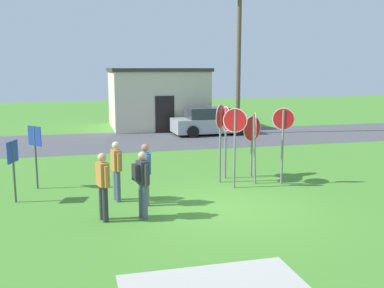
{
  "coord_description": "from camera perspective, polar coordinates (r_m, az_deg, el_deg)",
  "views": [
    {
      "loc": [
        -3.7,
        -10.86,
        3.71
      ],
      "look_at": [
        -0.25,
        2.68,
        1.3
      ],
      "focal_mm": 41.7,
      "sensor_mm": 36.0,
      "label": 1
    }
  ],
  "objects": [
    {
      "name": "person_with_sunhat",
      "position": [
        11.04,
        -6.42,
        -4.59
      ],
      "size": [
        0.42,
        0.56,
        1.69
      ],
      "color": "#4C5670",
      "rests_on": "ground"
    },
    {
      "name": "info_panel_middle",
      "position": [
        13.17,
        -21.92,
        -1.94
      ],
      "size": [
        0.22,
        0.58,
        1.73
      ],
      "color": "#4C4C51",
      "rests_on": "ground"
    },
    {
      "name": "street_asphalt",
      "position": [
        23.13,
        -4.92,
        0.53
      ],
      "size": [
        60.0,
        6.4,
        0.01
      ],
      "primitive_type": "cube",
      "color": "#4C4C51",
      "rests_on": "ground"
    },
    {
      "name": "building_background",
      "position": [
        28.11,
        -4.52,
        5.93
      ],
      "size": [
        5.83,
        5.37,
        3.66
      ],
      "color": "beige",
      "rests_on": "ground"
    },
    {
      "name": "stop_sign_leaning_left",
      "position": [
        14.31,
        3.65,
        1.9
      ],
      "size": [
        0.5,
        0.62,
        2.55
      ],
      "color": "slate",
      "rests_on": "ground"
    },
    {
      "name": "utility_pole",
      "position": [
        25.24,
        6.0,
        11.22
      ],
      "size": [
        1.8,
        0.24,
        8.36
      ],
      "color": "brown",
      "rests_on": "ground"
    },
    {
      "name": "person_on_left",
      "position": [
        11.02,
        -11.33,
        -4.92
      ],
      "size": [
        0.32,
        0.55,
        1.69
      ],
      "color": "#2D2D33",
      "rests_on": "ground"
    },
    {
      "name": "person_near_signs",
      "position": [
        12.59,
        -9.64,
        -3.01
      ],
      "size": [
        0.29,
        0.56,
        1.69
      ],
      "color": "#4C5670",
      "rests_on": "ground"
    },
    {
      "name": "person_in_teal",
      "position": [
        12.11,
        -5.96,
        -3.43
      ],
      "size": [
        0.25,
        0.57,
        1.69
      ],
      "color": "#7A6B56",
      "rests_on": "ground"
    },
    {
      "name": "stop_sign_nearest",
      "position": [
        14.29,
        8.05,
        1.12
      ],
      "size": [
        0.28,
        0.75,
        2.31
      ],
      "color": "slate",
      "rests_on": "ground"
    },
    {
      "name": "stop_sign_rear_right",
      "position": [
        13.68,
        5.51,
        1.3
      ],
      "size": [
        0.66,
        0.38,
        2.49
      ],
      "color": "slate",
      "rests_on": "ground"
    },
    {
      "name": "stop_sign_rear_left",
      "position": [
        14.34,
        11.55,
        1.38
      ],
      "size": [
        0.63,
        0.34,
        2.46
      ],
      "color": "slate",
      "rests_on": "ground"
    },
    {
      "name": "ground_plane",
      "position": [
        12.05,
        4.33,
        -8.17
      ],
      "size": [
        80.0,
        80.0,
        0.0
      ],
      "primitive_type": "plane",
      "color": "#47842D"
    },
    {
      "name": "parked_car_on_street",
      "position": [
        24.94,
        2.33,
        2.82
      ],
      "size": [
        4.37,
        2.15,
        1.51
      ],
      "color": "#A5A8AD",
      "rests_on": "ground"
    },
    {
      "name": "stop_sign_far_back",
      "position": [
        14.88,
        4.32,
        1.93
      ],
      "size": [
        0.07,
        0.83,
        2.44
      ],
      "color": "slate",
      "rests_on": "ground"
    },
    {
      "name": "stop_sign_leaning_right",
      "position": [
        15.28,
        7.69,
        1.15
      ],
      "size": [
        0.79,
        0.43,
        2.1
      ],
      "color": "slate",
      "rests_on": "ground"
    },
    {
      "name": "info_panel_leftmost",
      "position": [
        14.41,
        -19.42,
        -0.21
      ],
      "size": [
        0.42,
        0.47,
        1.95
      ],
      "color": "#4C4C51",
      "rests_on": "ground"
    }
  ]
}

